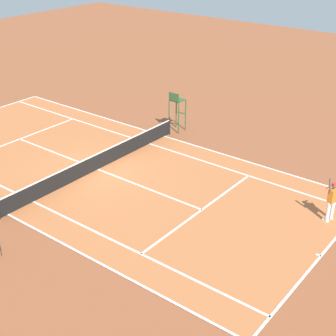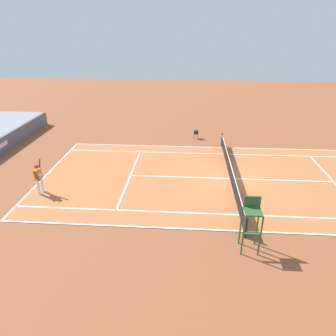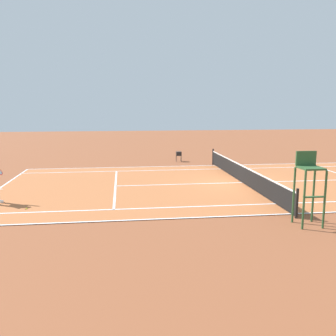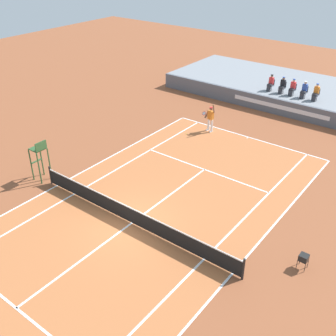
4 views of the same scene
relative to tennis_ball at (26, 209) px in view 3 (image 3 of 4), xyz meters
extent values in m
plane|color=brown|center=(3.63, -9.71, -0.03)|extent=(80.00, 80.00, 0.00)
cube|color=#B76638|center=(3.63, -9.71, -0.02)|extent=(10.98, 23.78, 0.02)
cube|color=white|center=(-1.86, -9.71, -0.01)|extent=(0.10, 23.78, 0.01)
cube|color=white|center=(9.12, -9.71, -0.01)|extent=(0.10, 23.78, 0.01)
cube|color=white|center=(-0.48, -9.71, -0.01)|extent=(0.10, 23.78, 0.01)
cube|color=white|center=(7.74, -9.71, -0.01)|extent=(0.10, 23.78, 0.01)
cube|color=white|center=(3.63, -3.31, -0.01)|extent=(8.22, 0.10, 0.01)
cube|color=white|center=(3.63, -9.71, -0.01)|extent=(0.10, 12.80, 0.01)
cube|color=white|center=(3.63, 2.08, -0.01)|extent=(0.10, 0.20, 0.01)
cylinder|color=black|center=(-2.31, -9.71, 0.50)|extent=(0.10, 0.10, 1.07)
cylinder|color=black|center=(9.57, -9.71, 0.50)|extent=(0.10, 0.10, 1.07)
cube|color=black|center=(3.63, -9.71, 0.45)|extent=(11.78, 0.02, 0.84)
cube|color=white|center=(3.63, -9.71, 0.87)|extent=(11.78, 0.03, 0.06)
cube|color=white|center=(1.16, 1.34, 0.02)|extent=(0.18, 0.30, 0.10)
sphere|color=#D1E533|center=(0.00, 0.00, 0.00)|extent=(0.07, 0.07, 0.07)
cylinder|color=#2D562D|center=(-3.44, -10.06, 0.92)|extent=(0.07, 0.07, 1.90)
cylinder|color=#2D562D|center=(-3.44, -9.36, 0.92)|extent=(0.07, 0.07, 1.90)
cylinder|color=#2D562D|center=(-2.74, -10.06, 0.92)|extent=(0.07, 0.07, 1.90)
cylinder|color=#2D562D|center=(-2.74, -9.36, 0.92)|extent=(0.07, 0.07, 1.90)
cube|color=#2D562D|center=(-3.09, -9.71, 1.90)|extent=(0.70, 0.70, 0.06)
cube|color=#2D562D|center=(-2.74, -9.71, 2.17)|extent=(0.06, 0.70, 0.48)
cube|color=#2D562D|center=(-3.40, -9.71, 1.01)|extent=(0.10, 0.70, 0.04)
cube|color=black|center=(11.23, -7.65, 0.53)|extent=(0.36, 0.36, 0.28)
cylinder|color=black|center=(11.06, -7.82, 0.18)|extent=(0.02, 0.02, 0.42)
cylinder|color=black|center=(11.40, -7.82, 0.18)|extent=(0.02, 0.02, 0.42)
cylinder|color=black|center=(11.06, -7.48, 0.18)|extent=(0.02, 0.02, 0.42)
cylinder|color=black|center=(11.40, -7.48, 0.18)|extent=(0.02, 0.02, 0.42)
ellipsoid|color=#D1E533|center=(11.23, -7.65, 0.61)|extent=(0.30, 0.30, 0.12)
camera|label=1|loc=(19.48, 7.11, 11.55)|focal=53.66mm
camera|label=2|loc=(-13.71, -6.98, 8.71)|focal=32.26mm
camera|label=3|loc=(-13.96, -3.68, 3.88)|focal=38.83mm
camera|label=4|loc=(14.37, -20.92, 12.01)|focal=43.29mm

